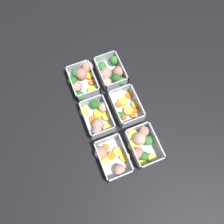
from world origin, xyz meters
The scene contains 7 objects.
ground_plane centered at (0.00, 0.00, 0.00)m, with size 4.00×4.00×0.00m, color black.
container_near_left centered at (-0.17, -0.06, 0.02)m, with size 0.16×0.12×0.06m.
container_near_center centered at (0.00, -0.06, 0.02)m, with size 0.15×0.11×0.06m.
container_near_right centered at (0.17, -0.06, 0.03)m, with size 0.16×0.12×0.06m.
container_far_left centered at (-0.17, 0.07, 0.02)m, with size 0.15×0.13×0.06m.
container_far_center centered at (0.00, 0.06, 0.02)m, with size 0.16×0.13×0.06m.
container_far_right centered at (0.18, 0.06, 0.03)m, with size 0.17×0.13×0.06m.
Camera 1 is at (-0.28, 0.11, 0.85)m, focal length 35.00 mm.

